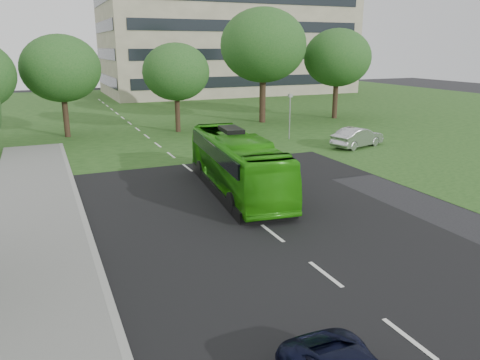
% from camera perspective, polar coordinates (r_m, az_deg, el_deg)
% --- Properties ---
extents(ground, '(160.00, 160.00, 0.00)m').
position_cam_1_polar(ground, '(18.16, 6.87, -8.70)').
color(ground, black).
rests_on(ground, ground).
extents(street_surfaces, '(120.00, 120.00, 0.15)m').
position_cam_1_polar(street_surfaces, '(38.56, -10.81, 4.41)').
color(street_surfaces, black).
rests_on(street_surfaces, ground).
extents(office_building, '(40.10, 20.10, 25.00)m').
position_cam_1_polar(office_building, '(82.15, -1.64, 19.38)').
color(office_building, gray).
rests_on(office_building, ground).
extents(tree_park_b, '(6.56, 6.56, 8.60)m').
position_cam_1_polar(tree_park_b, '(42.85, -20.99, 12.58)').
color(tree_park_b, black).
rests_on(tree_park_b, ground).
extents(tree_park_c, '(5.97, 5.97, 7.93)m').
position_cam_1_polar(tree_park_c, '(43.09, -7.80, 12.91)').
color(tree_park_c, black).
rests_on(tree_park_c, ground).
extents(tree_park_d, '(8.58, 8.58, 11.34)m').
position_cam_1_polar(tree_park_d, '(48.38, 2.85, 16.07)').
color(tree_park_d, black).
rests_on(tree_park_d, ground).
extents(tree_park_e, '(7.09, 7.09, 9.45)m').
position_cam_1_polar(tree_park_e, '(52.21, 11.80, 14.38)').
color(tree_park_e, black).
rests_on(tree_park_e, ground).
extents(bus, '(3.69, 11.25, 3.08)m').
position_cam_1_polar(bus, '(24.98, -0.36, 2.04)').
color(bus, '#2CA111').
rests_on(bus, ground).
extents(sedan, '(4.94, 2.89, 1.54)m').
position_cam_1_polar(sedan, '(37.60, 14.13, 5.08)').
color(sedan, '#A8A9AD').
rests_on(sedan, ground).
extents(camera_pole, '(0.38, 0.35, 3.80)m').
position_cam_1_polar(camera_pole, '(39.58, 6.10, 8.45)').
color(camera_pole, gray).
rests_on(camera_pole, ground).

